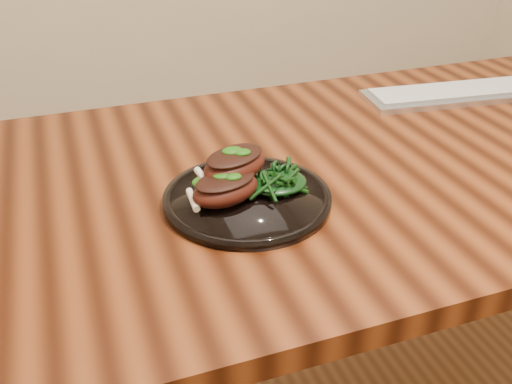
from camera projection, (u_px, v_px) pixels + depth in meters
desk at (382, 189)px, 1.11m from camera, size 1.60×0.80×0.75m
plate at (247, 198)px, 0.91m from camera, size 0.27×0.27×0.02m
lamb_chop_front at (225, 188)px, 0.87m from camera, size 0.13×0.10×0.05m
lamb_chop_back at (234, 164)px, 0.90m from camera, size 0.14×0.12×0.05m
herb_smear at (217, 180)px, 0.94m from camera, size 0.08×0.05×0.01m
greens_heap at (277, 179)px, 0.92m from camera, size 0.10×0.09×0.04m
keyboard at (454, 94)px, 1.31m from camera, size 0.43×0.17×0.02m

